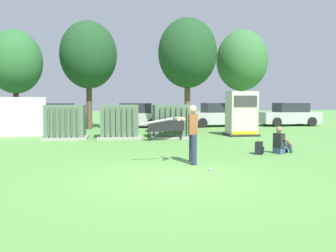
{
  "coord_description": "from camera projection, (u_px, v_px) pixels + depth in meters",
  "views": [
    {
      "loc": [
        -1.26,
        -8.7,
        1.94
      ],
      "look_at": [
        0.35,
        3.5,
        1.0
      ],
      "focal_mm": 38.85,
      "sensor_mm": 36.0,
      "label": 1
    }
  ],
  "objects": [
    {
      "name": "tree_left",
      "position": [
        15.0,
        62.0,
        20.71
      ],
      "size": [
        3.06,
        3.06,
        5.85
      ],
      "color": "#4C3828",
      "rests_on": "ground"
    },
    {
      "name": "ground_plane",
      "position": [
        173.0,
        177.0,
        8.91
      ],
      "size": [
        96.0,
        96.0,
        0.0
      ],
      "primitive_type": "plane",
      "color": "#5B9947"
    },
    {
      "name": "batter",
      "position": [
        191.0,
        131.0,
        10.75
      ],
      "size": [
        1.61,
        0.72,
        1.74
      ],
      "color": "#282D4C",
      "rests_on": "ground"
    },
    {
      "name": "backpack",
      "position": [
        259.0,
        148.0,
        12.6
      ],
      "size": [
        0.37,
        0.38,
        0.44
      ],
      "color": "black",
      "rests_on": "ground"
    },
    {
      "name": "generator_enclosure",
      "position": [
        241.0,
        114.0,
        18.86
      ],
      "size": [
        1.6,
        1.4,
        2.3
      ],
      "color": "#262626",
      "rests_on": "ground"
    },
    {
      "name": "parked_car_rightmost",
      "position": [
        289.0,
        115.0,
        25.84
      ],
      "size": [
        4.26,
        2.03,
        1.62
      ],
      "color": "#B2B2B7",
      "rests_on": "ground"
    },
    {
      "name": "seated_spectator",
      "position": [
        281.0,
        143.0,
        12.77
      ],
      "size": [
        0.79,
        0.66,
        0.96
      ],
      "color": "#384C75",
      "rests_on": "ground"
    },
    {
      "name": "sports_ball",
      "position": [
        210.0,
        169.0,
        9.73
      ],
      "size": [
        0.09,
        0.09,
        0.09
      ],
      "primitive_type": "sphere",
      "color": "white",
      "rests_on": "ground"
    },
    {
      "name": "parked_car_right_of_center",
      "position": [
        217.0,
        116.0,
        25.17
      ],
      "size": [
        4.35,
        2.23,
        1.62
      ],
      "color": "#B2B2B7",
      "rests_on": "ground"
    },
    {
      "name": "transformer_mid_east",
      "position": [
        172.0,
        122.0,
        17.9
      ],
      "size": [
        2.1,
        1.7,
        1.62
      ],
      "color": "#9E9B93",
      "rests_on": "ground"
    },
    {
      "name": "tree_center_right",
      "position": [
        188.0,
        53.0,
        21.91
      ],
      "size": [
        3.55,
        3.55,
        6.78
      ],
      "color": "brown",
      "rests_on": "ground"
    },
    {
      "name": "tree_right",
      "position": [
        242.0,
        61.0,
        24.13
      ],
      "size": [
        3.38,
        3.38,
        6.46
      ],
      "color": "brown",
      "rests_on": "ground"
    },
    {
      "name": "tree_center_left",
      "position": [
        88.0,
        55.0,
        22.64
      ],
      "size": [
        3.53,
        3.53,
        6.75
      ],
      "color": "brown",
      "rests_on": "ground"
    },
    {
      "name": "transformer_mid_west",
      "position": [
        119.0,
        122.0,
        17.71
      ],
      "size": [
        2.1,
        1.7,
        1.62
      ],
      "color": "#9E9B93",
      "rests_on": "ground"
    },
    {
      "name": "parked_car_leftmost",
      "position": [
        54.0,
        117.0,
        23.57
      ],
      "size": [
        4.34,
        2.21,
        1.62
      ],
      "color": "navy",
      "rests_on": "ground"
    },
    {
      "name": "parked_car_left_of_center",
      "position": [
        134.0,
        116.0,
        24.35
      ],
      "size": [
        4.35,
        2.24,
        1.62
      ],
      "color": "#B2B2B7",
      "rests_on": "ground"
    },
    {
      "name": "park_bench",
      "position": [
        165.0,
        129.0,
        16.81
      ],
      "size": [
        1.84,
        0.83,
        0.92
      ],
      "color": "black",
      "rests_on": "ground"
    },
    {
      "name": "transformer_west",
      "position": [
        66.0,
        122.0,
        17.45
      ],
      "size": [
        2.1,
        1.7,
        1.62
      ],
      "color": "#9E9B93",
      "rests_on": "ground"
    }
  ]
}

